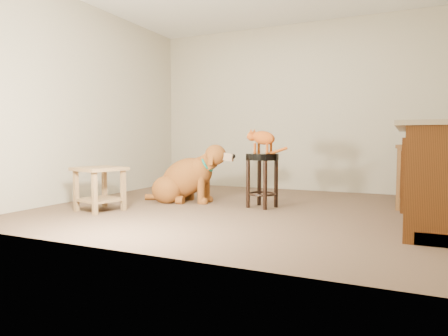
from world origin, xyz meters
The scene contains 8 objects.
floor centered at (0.00, 0.00, 0.00)m, with size 4.50×4.00×0.01m, color brown.
room_shell centered at (0.00, 0.00, 1.68)m, with size 4.54×4.04×2.62m.
cabinet_run centered at (1.94, 0.30, 0.44)m, with size 0.70×2.56×0.94m.
padded_stool centered at (0.13, 0.18, 0.45)m, with size 0.40×0.40×0.63m.
wood_stool centered at (1.76, 0.77, 0.38)m, with size 0.43×0.43×0.74m.
side_table centered at (-1.44, -0.80, 0.32)m, with size 0.58×0.58×0.49m.
golden_retriever centered at (-0.89, 0.17, 0.29)m, with size 1.24×0.66×0.79m.
tabby_kitten centered at (0.12, 0.18, 0.81)m, with size 0.52×0.22×0.32m.
Camera 1 is at (1.66, -4.23, 0.79)m, focal length 32.00 mm.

